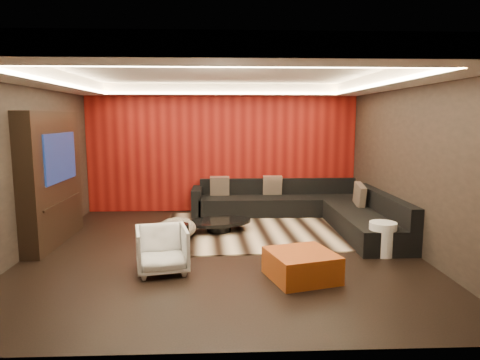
{
  "coord_description": "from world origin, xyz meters",
  "views": [
    {
      "loc": [
        -0.0,
        -6.59,
        2.09
      ],
      "look_at": [
        0.3,
        0.6,
        1.05
      ],
      "focal_mm": 32.0,
      "sensor_mm": 36.0,
      "label": 1
    }
  ],
  "objects_px": {
    "drum_stool": "(178,237)",
    "armchair": "(162,250)",
    "coffee_table": "(219,226)",
    "orange_ottoman": "(301,265)",
    "white_side_table": "(382,239)",
    "sectional_sofa": "(308,209)"
  },
  "relations": [
    {
      "from": "drum_stool",
      "to": "armchair",
      "type": "xyz_separation_m",
      "value": [
        -0.12,
        -0.94,
        0.09
      ]
    },
    {
      "from": "coffee_table",
      "to": "orange_ottoman",
      "type": "xyz_separation_m",
      "value": [
        1.1,
        -2.36,
        0.06
      ]
    },
    {
      "from": "white_side_table",
      "to": "armchair",
      "type": "distance_m",
      "value": 3.34
    },
    {
      "from": "sectional_sofa",
      "to": "drum_stool",
      "type": "bearing_deg",
      "value": -143.03
    },
    {
      "from": "coffee_table",
      "to": "armchair",
      "type": "relative_size",
      "value": 1.77
    },
    {
      "from": "coffee_table",
      "to": "white_side_table",
      "type": "distance_m",
      "value": 2.91
    },
    {
      "from": "drum_stool",
      "to": "white_side_table",
      "type": "bearing_deg",
      "value": -6.11
    },
    {
      "from": "white_side_table",
      "to": "coffee_table",
      "type": "bearing_deg",
      "value": 150.43
    },
    {
      "from": "armchair",
      "to": "drum_stool",
      "type": "bearing_deg",
      "value": 70.11
    },
    {
      "from": "drum_stool",
      "to": "white_side_table",
      "type": "distance_m",
      "value": 3.18
    },
    {
      "from": "orange_ottoman",
      "to": "sectional_sofa",
      "type": "relative_size",
      "value": 0.22
    },
    {
      "from": "white_side_table",
      "to": "orange_ottoman",
      "type": "xyz_separation_m",
      "value": [
        -1.43,
        -0.92,
        -0.08
      ]
    },
    {
      "from": "white_side_table",
      "to": "sectional_sofa",
      "type": "relative_size",
      "value": 0.14
    },
    {
      "from": "white_side_table",
      "to": "orange_ottoman",
      "type": "relative_size",
      "value": 0.64
    },
    {
      "from": "coffee_table",
      "to": "drum_stool",
      "type": "xyz_separation_m",
      "value": [
        -0.64,
        -1.09,
        0.1
      ]
    },
    {
      "from": "drum_stool",
      "to": "sectional_sofa",
      "type": "height_order",
      "value": "sectional_sofa"
    },
    {
      "from": "white_side_table",
      "to": "armchair",
      "type": "bearing_deg",
      "value": -169.59
    },
    {
      "from": "orange_ottoman",
      "to": "armchair",
      "type": "distance_m",
      "value": 1.89
    },
    {
      "from": "orange_ottoman",
      "to": "armchair",
      "type": "relative_size",
      "value": 1.16
    },
    {
      "from": "coffee_table",
      "to": "white_side_table",
      "type": "height_order",
      "value": "white_side_table"
    },
    {
      "from": "drum_stool",
      "to": "sectional_sofa",
      "type": "bearing_deg",
      "value": 36.97
    },
    {
      "from": "white_side_table",
      "to": "armchair",
      "type": "xyz_separation_m",
      "value": [
        -3.29,
        -0.6,
        0.06
      ]
    }
  ]
}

